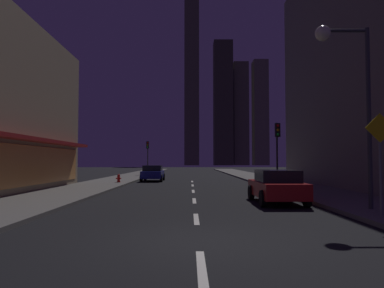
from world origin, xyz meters
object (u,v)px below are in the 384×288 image
car_parked_near (277,186)px  traffic_light_near_right (277,140)px  car_parked_far (153,173)px  fire_hydrant_far_left (119,178)px  pedestrian_crossing_sign (380,155)px  street_lamp_right (345,71)px  traffic_light_far_left (148,150)px

car_parked_near → traffic_light_near_right: (1.90, 7.54, 2.45)m
car_parked_far → fire_hydrant_far_left: car_parked_far is taller
pedestrian_crossing_sign → street_lamp_right: bearing=96.9°
pedestrian_crossing_sign → fire_hydrant_far_left: bearing=122.7°
car_parked_far → traffic_light_far_left: size_ratio=1.01×
car_parked_near → car_parked_far: (-7.20, 17.26, 0.00)m
traffic_light_far_left → pedestrian_crossing_sign: (11.10, -34.04, -1.18)m
car_parked_far → traffic_light_near_right: 13.54m
car_parked_near → street_lamp_right: street_lamp_right is taller
fire_hydrant_far_left → traffic_light_near_right: 12.95m
car_parked_near → fire_hydrant_far_left: size_ratio=6.48×
traffic_light_near_right → car_parked_far: bearing=133.1°
car_parked_near → car_parked_far: 18.70m
traffic_light_far_left → pedestrian_crossing_sign: traffic_light_far_left is taller
car_parked_near → car_parked_far: size_ratio=1.00×
pedestrian_crossing_sign → traffic_light_far_left: bearing=108.1°
car_parked_far → traffic_light_near_right: (9.10, -9.72, 2.45)m
traffic_light_far_left → pedestrian_crossing_sign: size_ratio=1.33×
car_parked_near → pedestrian_crossing_sign: (2.00, -4.86, 1.28)m
traffic_light_far_left → pedestrian_crossing_sign: 35.83m
car_parked_near → pedestrian_crossing_sign: bearing=-67.6°
fire_hydrant_far_left → pedestrian_crossing_sign: bearing=-57.3°
car_parked_near → traffic_light_near_right: size_ratio=1.01×
fire_hydrant_far_left → pedestrian_crossing_sign: 21.33m
traffic_light_far_left → street_lamp_right: 34.05m
traffic_light_far_left → street_lamp_right: size_ratio=0.64×
traffic_light_far_left → street_lamp_right: street_lamp_right is taller
traffic_light_near_right → street_lamp_right: 10.73m
car_parked_near → street_lamp_right: 5.57m
car_parked_near → fire_hydrant_far_left: car_parked_near is taller
fire_hydrant_far_left → traffic_light_far_left: size_ratio=0.16×
traffic_light_near_right → street_lamp_right: bearing=-90.7°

